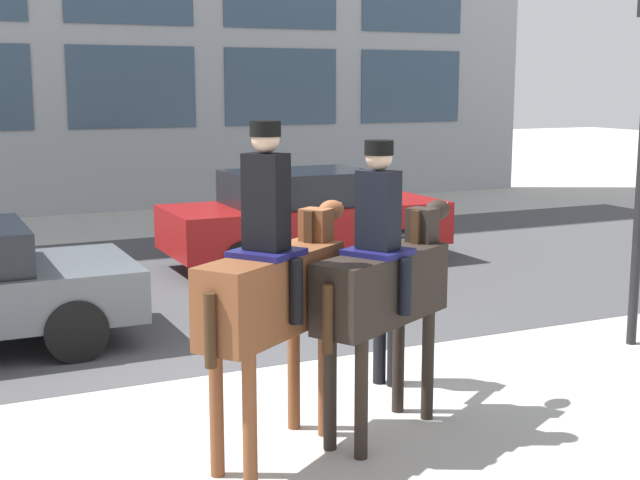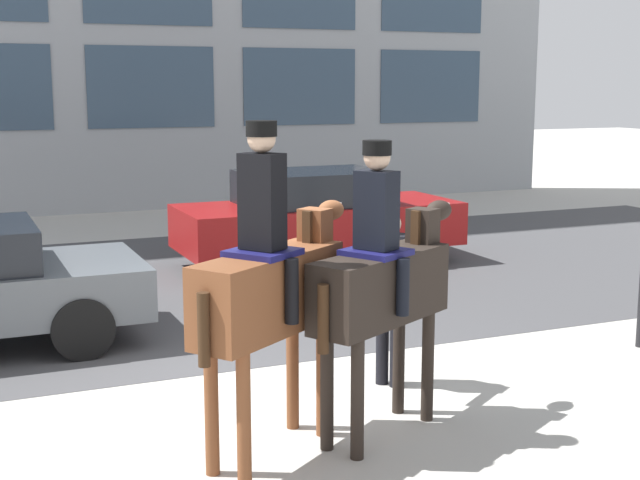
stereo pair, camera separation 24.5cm
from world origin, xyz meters
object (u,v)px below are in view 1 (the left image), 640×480
Objects in this scene: pedestrian_bystander at (388,285)px; street_car_far_lane at (304,216)px; mounted_horse_lead at (274,285)px; mounted_horse_companion at (384,280)px.

pedestrian_bystander is 0.38× the size of street_car_far_lane.
mounted_horse_lead is 1.55× the size of pedestrian_bystander.
mounted_horse_companion is at bearing 25.60° from pedestrian_bystander.
pedestrian_bystander is at bearing -106.14° from street_car_far_lane.
street_car_far_lane is (1.69, 5.83, -0.21)m from pedestrian_bystander.
mounted_horse_lead is 7.70m from street_car_far_lane.
pedestrian_bystander is (0.63, 1.06, -0.32)m from mounted_horse_companion.
mounted_horse_lead is at bearing 152.54° from mounted_horse_companion.
mounted_horse_lead reaches higher than street_car_far_lane.
mounted_horse_lead is 1.01m from mounted_horse_companion.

